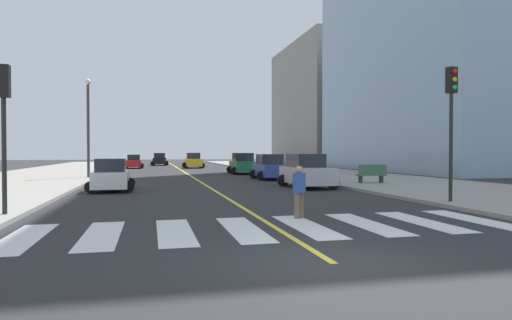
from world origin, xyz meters
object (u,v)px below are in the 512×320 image
traffic_light_near_corner (452,108)px  park_bench (371,174)px  car_green_second (243,164)px  car_silver_nearest (307,172)px  car_blue_sixth (270,168)px  street_lamp (88,119)px  car_yellow_seventh (193,161)px  traffic_light_far_corner (4,109)px  pedestrian_crossing (299,189)px  car_red_fifth (134,162)px  car_black_third (160,160)px  car_white_fourth (111,176)px  fire_hydrant (285,169)px

traffic_light_near_corner → park_bench: traffic_light_near_corner is taller
car_green_second → car_silver_nearest: bearing=92.3°
car_blue_sixth → street_lamp: street_lamp is taller
car_blue_sixth → car_green_second: bearing=-87.1°
traffic_light_near_corner → street_lamp: (-15.85, 20.21, 0.72)m
car_green_second → car_yellow_seventh: bearing=-77.7°
car_silver_nearest → traffic_light_near_corner: 9.94m
car_green_second → traffic_light_far_corner: 28.26m
car_silver_nearest → car_yellow_seventh: (-3.53, 31.81, -0.01)m
pedestrian_crossing → traffic_light_near_corner: bearing=165.3°
traffic_light_near_corner → traffic_light_far_corner: bearing=-0.6°
car_green_second → street_lamp: bearing=22.3°
car_silver_nearest → park_bench: (4.51, 0.79, -0.22)m
traffic_light_near_corner → car_red_fifth: bearing=-72.2°
car_yellow_seventh → traffic_light_near_corner: (6.10, -40.97, 2.88)m
car_blue_sixth → pedestrian_crossing: (-4.20, -18.82, 0.02)m
car_black_third → pedestrian_crossing: 54.47m
car_green_second → car_black_third: bearing=-74.6°
pedestrian_crossing → car_silver_nearest: bearing=-141.0°
car_black_third → park_bench: (11.93, -42.58, -0.18)m
car_white_fourth → car_yellow_seventh: bearing=76.3°
car_yellow_seventh → street_lamp: street_lamp is taller
car_white_fourth → park_bench: (15.27, 0.50, -0.11)m
car_red_fifth → park_bench: (15.26, -31.43, -0.11)m
traffic_light_near_corner → street_lamp: street_lamp is taller
car_white_fourth → fire_hydrant: 17.62m
car_black_third → car_yellow_seventh: size_ratio=0.99×
traffic_light_near_corner → traffic_light_far_corner: (-15.70, 0.16, -0.39)m
park_bench → car_yellow_seventh: bearing=19.8°
traffic_light_far_corner → fire_hydrant: traffic_light_far_corner is taller
car_silver_nearest → street_lamp: size_ratio=0.60×
car_silver_nearest → pedestrian_crossing: (-4.26, -11.01, -0.01)m
fire_hydrant → street_lamp: street_lamp is taller
car_blue_sixth → traffic_light_near_corner: 17.41m
park_bench → traffic_light_far_corner: bearing=124.3°
car_black_third → park_bench: bearing=-71.5°
car_black_third → traffic_light_far_corner: bearing=-93.4°
car_red_fifth → fire_hydrant: 24.09m
car_blue_sixth → traffic_light_near_corner: size_ratio=0.82×
car_blue_sixth → street_lamp: 14.08m
car_silver_nearest → car_yellow_seventh: car_silver_nearest is taller
car_blue_sixth → traffic_light_far_corner: bearing=52.8°
car_green_second → car_red_fifth: bearing=-56.3°
pedestrian_crossing → street_lamp: 24.10m
pedestrian_crossing → street_lamp: street_lamp is taller
car_white_fourth → car_yellow_seventh: (7.23, 31.52, 0.09)m
car_red_fifth → car_yellow_seventh: car_yellow_seventh is taller
car_green_second → car_blue_sixth: car_green_second is taller
car_white_fourth → fire_hydrant: (13.14, 11.74, -0.22)m
traffic_light_far_corner → street_lamp: 20.08m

